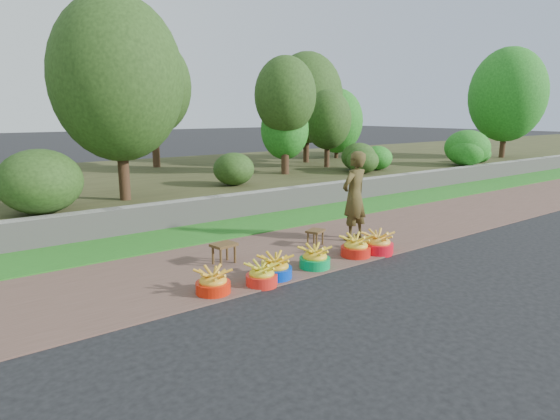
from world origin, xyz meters
TOP-DOWN VIEW (x-y plane):
  - ground_plane at (0.00, 0.00)m, footprint 120.00×120.00m
  - dirt_shoulder at (0.00, 1.25)m, footprint 80.00×2.50m
  - grass_verge at (0.00, 3.25)m, footprint 80.00×1.50m
  - retaining_wall at (0.00, 4.10)m, footprint 80.00×0.35m
  - earth_bank at (0.00, 9.00)m, footprint 80.00×10.00m
  - vegetation at (0.78, 7.78)m, footprint 32.18×8.28m
  - basin_a at (-2.11, 0.31)m, footprint 0.47×0.47m
  - basin_b at (-1.41, 0.18)m, footprint 0.45×0.45m
  - basin_c at (-1.10, 0.29)m, footprint 0.48×0.48m
  - basin_d at (-0.33, 0.29)m, footprint 0.48×0.48m
  - basin_e at (0.60, 0.33)m, footprint 0.50×0.50m
  - basin_f at (1.05, 0.24)m, footprint 0.52×0.52m
  - stool_left at (-1.37, 1.29)m, footprint 0.41×0.34m
  - stool_right at (0.47, 1.21)m, footprint 0.40×0.36m
  - vendor_woman at (1.32, 1.10)m, footprint 0.67×0.50m

SIDE VIEW (x-z plane):
  - ground_plane at x=0.00m, z-range 0.00..0.00m
  - dirt_shoulder at x=0.00m, z-range 0.00..0.02m
  - grass_verge at x=0.00m, z-range 0.00..0.04m
  - basin_b at x=-1.41m, z-range -0.02..0.32m
  - basin_a at x=-2.11m, z-range -0.02..0.33m
  - basin_d at x=-0.33m, z-range -0.02..0.34m
  - basin_c at x=-1.10m, z-range -0.02..0.34m
  - basin_e at x=0.60m, z-range -0.02..0.35m
  - basin_f at x=1.05m, z-range -0.02..0.37m
  - stool_right at x=0.47m, z-range 0.11..0.39m
  - earth_bank at x=0.00m, z-range 0.00..0.50m
  - retaining_wall at x=0.00m, z-range 0.00..0.55m
  - stool_left at x=-1.37m, z-range 0.12..0.45m
  - vendor_woman at x=1.32m, z-range 0.02..1.69m
  - vegetation at x=0.78m, z-range 0.44..4.97m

